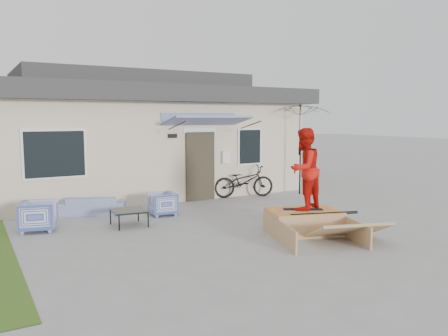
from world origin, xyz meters
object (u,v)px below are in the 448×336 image
bicycle (244,178)px  skateboard (303,209)px  armchair_left (38,214)px  armchair_right (162,203)px  skate_ramp (304,222)px  coffee_table (129,218)px  patio_umbrella (301,142)px  skater (304,167)px  loveseat (93,202)px

bicycle → skateboard: (-1.27, -4.42, -0.09)m
armchair_left → armchair_right: 3.05m
skate_ramp → coffee_table: bearing=158.2°
armchair_left → armchair_right: (3.04, 0.14, -0.05)m
bicycle → patio_umbrella: size_ratio=0.88×
armchair_left → skater: size_ratio=0.42×
skate_ramp → skateboard: bearing=90.0°
armchair_right → skate_ramp: size_ratio=0.33×
armchair_right → skater: skater is taller
skater → patio_umbrella: bearing=-146.9°
patio_umbrella → armchair_right: bearing=-171.7°
skate_ramp → skater: bearing=90.0°
bicycle → loveseat: bearing=108.3°
armchair_left → skater: 6.01m
skater → skateboard: bearing=180.0°
armchair_right → skate_ramp: bearing=35.4°
loveseat → armchair_right: 1.84m
skate_ramp → patio_umbrella: bearing=69.2°
bicycle → skate_ramp: bicycle is taller
loveseat → armchair_right: size_ratio=2.50×
armchair_left → coffee_table: (1.92, -0.55, -0.19)m
skater → coffee_table: bearing=-57.0°
armchair_left → coffee_table: armchair_left is taller
armchair_right → skate_ramp: 3.83m
coffee_table → skateboard: size_ratio=0.89×
bicycle → armchair_right: bearing=126.1°
loveseat → skater: (3.55, -4.23, 1.13)m
skateboard → bicycle: bearing=105.6°
armchair_left → skate_ramp: armchair_left is taller
patio_umbrella → skater: skater is taller
armchair_right → skater: size_ratio=0.37×
loveseat → armchair_left: bearing=61.2°
patio_umbrella → skateboard: (-3.20, -3.98, -1.21)m
skateboard → coffee_table: bearing=172.7°
coffee_table → bicycle: bicycle is taller
bicycle → armchair_left: bearing=118.0°
patio_umbrella → skate_ramp: (-3.22, -4.03, -1.50)m
armchair_right → bicycle: bicycle is taller
armchair_right → coffee_table: size_ratio=0.86×
coffee_table → skateboard: skateboard is taller
loveseat → skater: size_ratio=0.93×
skateboard → skate_ramp: bearing=-76.1°
loveseat → patio_umbrella: (6.76, -0.24, 1.42)m
armchair_right → patio_umbrella: 5.46m
patio_umbrella → skater: (-3.20, -3.98, -0.30)m
skate_ramp → skateboard: size_ratio=2.35×
armchair_left → skateboard: 5.92m
bicycle → skater: skater is taller
armchair_right → skateboard: size_ratio=0.77×
patio_umbrella → skater: 5.12m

